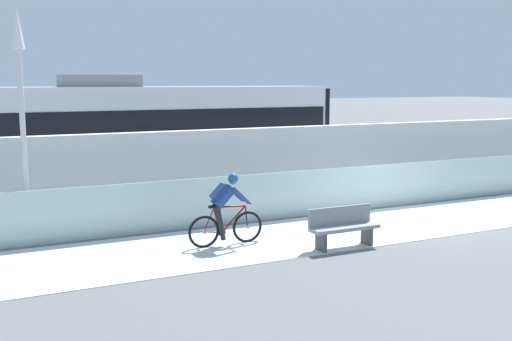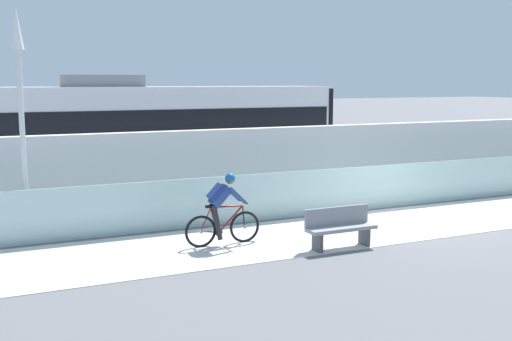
{
  "view_description": "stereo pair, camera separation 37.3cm",
  "coord_description": "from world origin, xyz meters",
  "px_view_note": "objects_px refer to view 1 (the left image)",
  "views": [
    {
      "loc": [
        -10.6,
        -12.11,
        3.61
      ],
      "look_at": [
        -3.53,
        2.35,
        1.25
      ],
      "focal_mm": 42.67,
      "sensor_mm": 36.0,
      "label": 1
    },
    {
      "loc": [
        -10.26,
        -12.27,
        3.61
      ],
      "look_at": [
        -3.53,
        2.35,
        1.25
      ],
      "focal_mm": 42.67,
      "sensor_mm": 36.0,
      "label": 2
    }
  ],
  "objects_px": {
    "cyclist_on_bike": "(226,210)",
    "lamp_post_antenna": "(21,96)",
    "tram": "(163,135)",
    "bench": "(343,226)"
  },
  "relations": [
    {
      "from": "cyclist_on_bike",
      "to": "lamp_post_antenna",
      "type": "xyz_separation_m",
      "value": [
        -3.91,
        2.15,
        2.49
      ]
    },
    {
      "from": "tram",
      "to": "lamp_post_antenna",
      "type": "distance_m",
      "value": 6.76
    },
    {
      "from": "cyclist_on_bike",
      "to": "lamp_post_antenna",
      "type": "relative_size",
      "value": 0.34
    },
    {
      "from": "bench",
      "to": "tram",
      "type": "bearing_deg",
      "value": 100.44
    },
    {
      "from": "lamp_post_antenna",
      "to": "tram",
      "type": "bearing_deg",
      "value": 45.26
    },
    {
      "from": "tram",
      "to": "lamp_post_antenna",
      "type": "bearing_deg",
      "value": -134.74
    },
    {
      "from": "tram",
      "to": "bench",
      "type": "relative_size",
      "value": 6.91
    },
    {
      "from": "cyclist_on_bike",
      "to": "bench",
      "type": "bearing_deg",
      "value": -29.77
    },
    {
      "from": "cyclist_on_bike",
      "to": "lamp_post_antenna",
      "type": "bearing_deg",
      "value": 151.19
    },
    {
      "from": "bench",
      "to": "lamp_post_antenna",
      "type": "bearing_deg",
      "value": 150.84
    }
  ]
}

